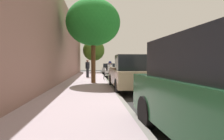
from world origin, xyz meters
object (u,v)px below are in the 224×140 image
parked_sedan_white_second (113,70)px  parked_pickup_tan_mid (130,74)px  cyclist_with_backpack (110,69)px  street_tree_near_cyclist (94,50)px  pedestrian_on_phone (88,67)px  parked_sedan_silver_nearest (108,69)px  bicycle_at_curb (113,78)px  street_tree_mid_block (93,23)px

parked_sedan_white_second → parked_pickup_tan_mid: bearing=89.6°
cyclist_with_backpack → street_tree_near_cyclist: (1.33, -14.92, 2.54)m
pedestrian_on_phone → cyclist_with_backpack: bearing=120.1°
parked_sedan_silver_nearest → pedestrian_on_phone: bearing=74.7°
bicycle_at_curb → cyclist_with_backpack: cyclist_with_backpack is taller
cyclist_with_backpack → parked_pickup_tan_mid: bearing=97.6°
parked_sedan_silver_nearest → street_tree_mid_block: (2.22, 15.84, 3.60)m
bicycle_at_curb → pedestrian_on_phone: bearing=-60.4°
parked_pickup_tan_mid → cyclist_with_backpack: (0.71, -5.35, 0.15)m
parked_sedan_white_second → street_tree_near_cyclist: street_tree_near_cyclist is taller
street_tree_near_cyclist → cyclist_with_backpack: bearing=95.1°
parked_pickup_tan_mid → cyclist_with_backpack: size_ratio=3.09×
street_tree_mid_block → street_tree_near_cyclist: bearing=-90.0°
street_tree_mid_block → pedestrian_on_phone: bearing=-84.0°
street_tree_near_cyclist → parked_pickup_tan_mid: bearing=95.8°
parked_pickup_tan_mid → bicycle_at_curb: size_ratio=3.53×
parked_pickup_tan_mid → street_tree_mid_block: (2.05, -3.08, 3.45)m
parked_pickup_tan_mid → street_tree_near_cyclist: 20.54m
bicycle_at_curb → parked_pickup_tan_mid: bearing=95.8°
street_tree_near_cyclist → pedestrian_on_phone: street_tree_near_cyclist is taller
cyclist_with_backpack → pedestrian_on_phone: pedestrian_on_phone is taller
bicycle_at_curb → cyclist_with_backpack: size_ratio=0.87×
pedestrian_on_phone → bicycle_at_curb: bearing=119.6°
parked_pickup_tan_mid → street_tree_near_cyclist: (2.05, -20.26, 2.69)m
cyclist_with_backpack → street_tree_near_cyclist: street_tree_near_cyclist is taller
bicycle_at_curb → street_tree_near_cyclist: (1.55, -15.38, 3.20)m
parked_sedan_silver_nearest → parked_sedan_white_second: bearing=89.4°
cyclist_with_backpack → street_tree_mid_block: (1.33, 2.26, 3.31)m
cyclist_with_backpack → street_tree_mid_block: street_tree_mid_block is taller
parked_sedan_silver_nearest → parked_pickup_tan_mid: 18.92m
parked_pickup_tan_mid → cyclist_with_backpack: parked_pickup_tan_mid is taller
parked_sedan_silver_nearest → street_tree_mid_block: bearing=82.0°
parked_pickup_tan_mid → street_tree_mid_block: street_tree_mid_block is taller
parked_pickup_tan_mid → street_tree_near_cyclist: size_ratio=1.04×
bicycle_at_curb → parked_sedan_silver_nearest: bearing=-92.7°
parked_pickup_tan_mid → pedestrian_on_phone: bearing=-73.1°
parked_sedan_silver_nearest → bicycle_at_curb: size_ratio=3.00×
street_tree_near_cyclist → pedestrian_on_phone: size_ratio=2.94×
parked_sedan_white_second → parked_pickup_tan_mid: parked_pickup_tan_mid is taller
parked_pickup_tan_mid → pedestrian_on_phone: parked_pickup_tan_mid is taller
street_tree_near_cyclist → street_tree_mid_block: 17.20m
parked_sedan_silver_nearest → bicycle_at_curb: parked_sedan_silver_nearest is taller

